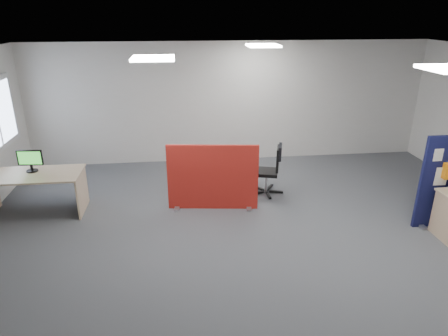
{
  "coord_description": "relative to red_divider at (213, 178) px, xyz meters",
  "views": [
    {
      "loc": [
        -1.17,
        -5.38,
        3.29
      ],
      "look_at": [
        -0.5,
        0.39,
        1.0
      ],
      "focal_mm": 32.0,
      "sensor_mm": 36.0,
      "label": 1
    }
  ],
  "objects": [
    {
      "name": "wall_back",
      "position": [
        0.63,
        2.51,
        0.77
      ],
      "size": [
        9.0,
        0.02,
        2.7
      ],
      "primitive_type": "cube",
      "color": "silver",
      "rests_on": "floor"
    },
    {
      "name": "monitor_second",
      "position": [
        -3.08,
        0.3,
        0.36
      ],
      "size": [
        0.42,
        0.19,
        0.38
      ],
      "rotation": [
        0.0,
        0.0,
        -0.09
      ],
      "color": "black",
      "rests_on": "second_desk"
    },
    {
      "name": "floor",
      "position": [
        0.63,
        -0.99,
        -0.58
      ],
      "size": [
        9.0,
        9.0,
        0.0
      ],
      "primitive_type": "plane",
      "color": "#4B4D52",
      "rests_on": "ground"
    },
    {
      "name": "ceiling_lights",
      "position": [
        0.97,
        -0.32,
        2.09
      ],
      "size": [
        4.1,
        4.1,
        0.04
      ],
      "color": "white",
      "rests_on": "ceiling"
    },
    {
      "name": "second_desk",
      "position": [
        -3.05,
        0.22,
        -0.03
      ],
      "size": [
        1.61,
        0.8,
        0.73
      ],
      "color": "tan",
      "rests_on": "floor"
    },
    {
      "name": "red_divider",
      "position": [
        0.0,
        0.0,
        0.0
      ],
      "size": [
        1.58,
        0.3,
        1.19
      ],
      "rotation": [
        0.0,
        0.0,
        -0.12
      ],
      "color": "maroon",
      "rests_on": "floor"
    },
    {
      "name": "wall_front",
      "position": [
        0.63,
        -4.49,
        0.77
      ],
      "size": [
        9.0,
        0.02,
        2.7
      ],
      "primitive_type": "cube",
      "color": "silver",
      "rests_on": "floor"
    },
    {
      "name": "office_chair",
      "position": [
        1.17,
        0.5,
        -0.03
      ],
      "size": [
        0.64,
        0.62,
        0.97
      ],
      "rotation": [
        0.0,
        0.0,
        -0.28
      ],
      "color": "black",
      "rests_on": "floor"
    },
    {
      "name": "ceiling",
      "position": [
        0.63,
        -0.99,
        2.12
      ],
      "size": [
        9.0,
        7.0,
        0.02
      ],
      "primitive_type": "cube",
      "color": "white",
      "rests_on": "wall_back"
    }
  ]
}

